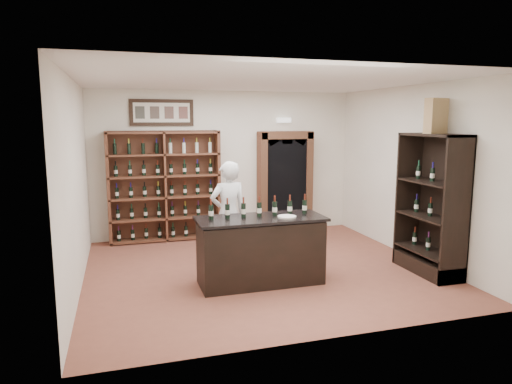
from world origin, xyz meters
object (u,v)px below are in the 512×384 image
side_cabinet (431,226)px  shopkeeper (228,214)px  tasting_counter (260,251)px  wine_shelf (165,186)px  wine_crate (436,116)px  counter_bottle_0 (211,212)px

side_cabinet → shopkeeper: bearing=156.3°
tasting_counter → shopkeeper: (-0.25, 1.00, 0.38)m
wine_shelf → wine_crate: bearing=-40.7°
shopkeeper → wine_crate: size_ratio=3.29×
wine_crate → side_cabinet: bearing=2.7°
wine_shelf → shopkeeper: bearing=-66.2°
shopkeeper → wine_crate: wine_crate is taller
wine_shelf → counter_bottle_0: size_ratio=7.33×
wine_shelf → side_cabinet: same height
wine_shelf → side_cabinet: 5.02m
counter_bottle_0 → wine_crate: size_ratio=0.57×
counter_bottle_0 → wine_crate: 3.68m
wine_shelf → wine_crate: size_ratio=4.15×
tasting_counter → counter_bottle_0: size_ratio=6.27×
wine_shelf → counter_bottle_0: 2.89m
counter_bottle_0 → side_cabinet: side_cabinet is taller
tasting_counter → wine_crate: bearing=-6.7°
wine_crate → tasting_counter: bearing=158.5°
shopkeeper → wine_crate: 3.58m
counter_bottle_0 → wine_crate: bearing=-6.4°
counter_bottle_0 → side_cabinet: (3.44, -0.37, -0.35)m
tasting_counter → side_cabinet: bearing=-6.3°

